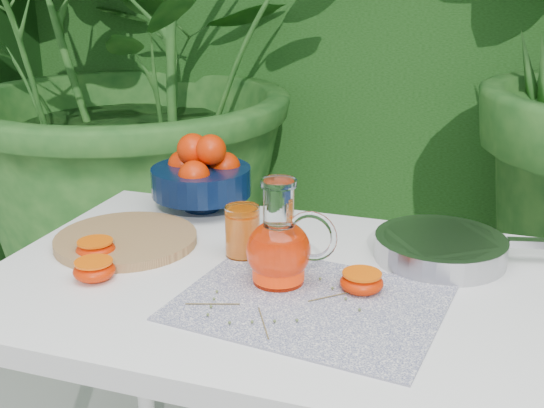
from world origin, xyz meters
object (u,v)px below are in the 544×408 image
(white_table, at_px, (269,316))
(fruit_bowl, at_px, (202,175))
(juice_pitcher, at_px, (280,248))
(saute_pan, at_px, (442,247))
(cutting_board, at_px, (126,240))

(white_table, distance_m, fruit_bowl, 0.42)
(juice_pitcher, xyz_separation_m, saute_pan, (0.26, 0.20, -0.04))
(cutting_board, xyz_separation_m, fruit_bowl, (0.06, 0.24, 0.07))
(white_table, height_order, fruit_bowl, fruit_bowl)
(cutting_board, xyz_separation_m, juice_pitcher, (0.35, -0.07, 0.06))
(juice_pitcher, height_order, saute_pan, juice_pitcher)
(white_table, distance_m, juice_pitcher, 0.15)
(white_table, bearing_deg, juice_pitcher, -39.64)
(cutting_board, height_order, fruit_bowl, fruit_bowl)
(cutting_board, distance_m, saute_pan, 0.62)
(fruit_bowl, distance_m, juice_pitcher, 0.43)
(juice_pitcher, bearing_deg, saute_pan, 37.48)
(fruit_bowl, xyz_separation_m, juice_pitcher, (0.29, -0.31, -0.01))
(cutting_board, height_order, juice_pitcher, juice_pitcher)
(fruit_bowl, xyz_separation_m, saute_pan, (0.55, -0.12, -0.06))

